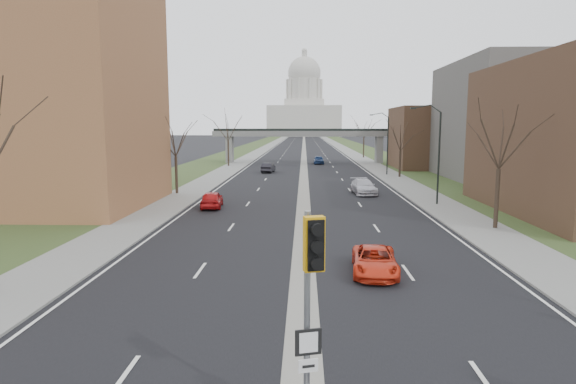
# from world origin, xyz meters

# --- Properties ---
(road_surface) EXTENTS (20.00, 600.00, 0.01)m
(road_surface) POSITION_xyz_m (0.00, 150.00, 0.01)
(road_surface) COLOR black
(road_surface) RESTS_ON ground
(median_strip) EXTENTS (1.20, 600.00, 0.02)m
(median_strip) POSITION_xyz_m (0.00, 150.00, 0.00)
(median_strip) COLOR gray
(median_strip) RESTS_ON ground
(sidewalk_right) EXTENTS (4.00, 600.00, 0.12)m
(sidewalk_right) POSITION_xyz_m (12.00, 150.00, 0.06)
(sidewalk_right) COLOR gray
(sidewalk_right) RESTS_ON ground
(sidewalk_left) EXTENTS (4.00, 600.00, 0.12)m
(sidewalk_left) POSITION_xyz_m (-12.00, 150.00, 0.06)
(sidewalk_left) COLOR gray
(sidewalk_left) RESTS_ON ground
(grass_verge_right) EXTENTS (8.00, 600.00, 0.10)m
(grass_verge_right) POSITION_xyz_m (18.00, 150.00, 0.05)
(grass_verge_right) COLOR #2E411E
(grass_verge_right) RESTS_ON ground
(grass_verge_left) EXTENTS (8.00, 600.00, 0.10)m
(grass_verge_left) POSITION_xyz_m (-18.00, 150.00, 0.05)
(grass_verge_left) COLOR #2E411E
(grass_verge_left) RESTS_ON ground
(commercial_block_mid) EXTENTS (18.00, 22.00, 15.00)m
(commercial_block_mid) POSITION_xyz_m (28.00, 52.00, 7.50)
(commercial_block_mid) COLOR #56534E
(commercial_block_mid) RESTS_ON ground
(commercial_block_far) EXTENTS (14.00, 14.00, 10.00)m
(commercial_block_far) POSITION_xyz_m (22.00, 70.00, 5.00)
(commercial_block_far) COLOR brown
(commercial_block_far) RESTS_ON ground
(pedestrian_bridge) EXTENTS (34.00, 3.00, 6.45)m
(pedestrian_bridge) POSITION_xyz_m (0.00, 80.00, 4.84)
(pedestrian_bridge) COLOR slate
(pedestrian_bridge) RESTS_ON ground
(capitol) EXTENTS (48.00, 42.00, 55.75)m
(capitol) POSITION_xyz_m (0.00, 320.00, 18.60)
(capitol) COLOR #B8B4A8
(capitol) RESTS_ON ground
(streetlight_mid) EXTENTS (2.61, 0.20, 8.70)m
(streetlight_mid) POSITION_xyz_m (10.99, 32.00, 6.95)
(streetlight_mid) COLOR black
(streetlight_mid) RESTS_ON sidewalk_right
(streetlight_far) EXTENTS (2.61, 0.20, 8.70)m
(streetlight_far) POSITION_xyz_m (10.99, 58.00, 6.95)
(streetlight_far) COLOR black
(streetlight_far) RESTS_ON sidewalk_right
(tree_left_b) EXTENTS (6.75, 6.75, 8.81)m
(tree_left_b) POSITION_xyz_m (-13.00, 38.00, 6.23)
(tree_left_b) COLOR #382B21
(tree_left_b) RESTS_ON sidewalk_left
(tree_left_c) EXTENTS (7.65, 7.65, 9.99)m
(tree_left_c) POSITION_xyz_m (-13.00, 72.00, 7.04)
(tree_left_c) COLOR #382B21
(tree_left_c) RESTS_ON sidewalk_left
(tree_right_a) EXTENTS (7.20, 7.20, 9.40)m
(tree_right_a) POSITION_xyz_m (13.00, 22.00, 6.64)
(tree_right_a) COLOR #382B21
(tree_right_a) RESTS_ON sidewalk_right
(tree_right_b) EXTENTS (6.30, 6.30, 8.22)m
(tree_right_b) POSITION_xyz_m (13.00, 55.00, 5.82)
(tree_right_b) COLOR #382B21
(tree_right_b) RESTS_ON sidewalk_right
(tree_right_c) EXTENTS (7.65, 7.65, 9.99)m
(tree_right_c) POSITION_xyz_m (13.00, 95.00, 7.04)
(tree_right_c) COLOR #382B21
(tree_right_c) RESTS_ON sidewalk_right
(signal_pole_median) EXTENTS (0.68, 0.87, 5.18)m
(signal_pole_median) POSITION_xyz_m (0.17, -0.62, 3.61)
(signal_pole_median) COLOR gray
(signal_pole_median) RESTS_ON ground
(car_left_near) EXTENTS (2.12, 4.43, 1.46)m
(car_left_near) POSITION_xyz_m (-7.87, 30.03, 0.73)
(car_left_near) COLOR red
(car_left_near) RESTS_ON ground
(car_left_far) EXTENTS (1.98, 4.52, 1.44)m
(car_left_far) POSITION_xyz_m (-5.37, 61.69, 0.72)
(car_left_far) COLOR black
(car_left_far) RESTS_ON ground
(car_right_near) EXTENTS (2.43, 4.64, 1.24)m
(car_right_near) POSITION_xyz_m (3.40, 11.86, 0.62)
(car_right_near) COLOR red
(car_right_near) RESTS_ON ground
(car_right_mid) EXTENTS (2.60, 5.40, 1.52)m
(car_right_mid) POSITION_xyz_m (6.14, 38.87, 0.76)
(car_right_mid) COLOR silver
(car_right_mid) RESTS_ON ground
(car_right_far) EXTENTS (1.88, 4.52, 1.53)m
(car_right_far) POSITION_xyz_m (2.74, 78.13, 0.76)
(car_right_far) COLOR navy
(car_right_far) RESTS_ON ground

